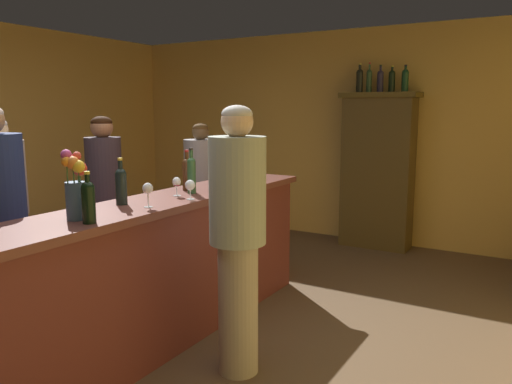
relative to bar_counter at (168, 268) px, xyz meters
The scene contains 24 objects.
floor 0.59m from the bar_counter, 154.30° to the right, with size 9.23×9.23×0.00m, color brown.
wall_back 3.59m from the bar_counter, 93.93° to the left, with size 6.00×0.12×2.63m, color gold.
bar_counter is the anchor object (origin of this frame).
display_cabinet 3.28m from the bar_counter, 80.61° to the left, with size 0.89×0.40×1.85m.
wine_bottle_riesling 0.75m from the bar_counter, 102.87° to the left, with size 0.07×0.07×0.31m.
wine_bottle_syrah 1.00m from the bar_counter, 86.99° to the left, with size 0.08×0.08×0.29m.
wine_bottle_rose 0.71m from the bar_counter, 82.10° to the left, with size 0.06×0.06×0.34m.
wine_bottle_pinot 0.74m from the bar_counter, 104.05° to the right, with size 0.07×0.07×0.31m.
wine_bottle_malbec 1.06m from the bar_counter, 78.54° to the right, with size 0.07×0.07×0.29m.
wine_glass_front 0.64m from the bar_counter, 12.84° to the left, with size 0.07×0.07×0.14m.
wine_glass_mid 0.62m from the bar_counter, 82.84° to the left, with size 0.06×0.06×0.14m.
wine_glass_rear 1.30m from the bar_counter, 90.95° to the left, with size 0.07×0.07×0.15m.
wine_glass_spare 0.72m from the bar_counter, 67.44° to the right, with size 0.07×0.07×0.16m.
flower_arrangement 1.07m from the bar_counter, 87.23° to the right, with size 0.14×0.14×0.40m.
cheese_plate 1.04m from the bar_counter, 86.51° to the left, with size 0.17×0.17×0.01m, color white.
display_bottle_left 3.54m from the bar_counter, 85.19° to the left, with size 0.08×0.08×0.34m.
display_bottle_midleft 3.55m from the bar_counter, 83.12° to the left, with size 0.06×0.06×0.35m.
display_bottle_center 3.56m from the bar_counter, 80.78° to the left, with size 0.08×0.08×0.31m.
display_bottle_midright 3.58m from the bar_counter, 78.44° to the left, with size 0.07×0.07×0.30m.
display_bottle_right 3.62m from the bar_counter, 75.87° to the left, with size 0.08×0.08×0.30m.
patron_redhead 1.93m from the bar_counter, 119.27° to the left, with size 0.37×0.37×1.50m.
patron_by_cabinet 1.50m from the bar_counter, 167.05° to the right, with size 0.40×0.40×1.59m.
patron_near_entrance 1.35m from the bar_counter, 155.87° to the left, with size 0.32×0.32×1.59m.
bartender 0.83m from the bar_counter, 12.68° to the right, with size 0.35×0.35×1.68m.
Camera 1 is at (2.58, -2.58, 1.66)m, focal length 35.51 mm.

